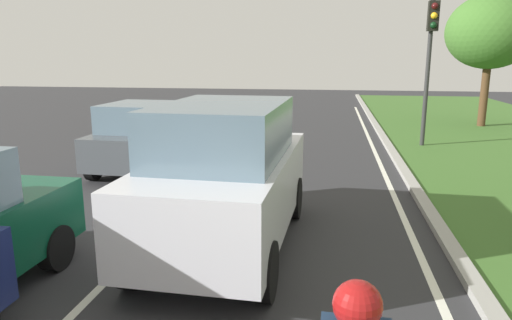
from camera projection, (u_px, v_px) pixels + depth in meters
name	position (u px, v px, depth m)	size (l,w,h in m)	color
ground_plane	(246.00, 169.00, 12.42)	(60.00, 60.00, 0.00)	#2D2D30
lane_line_center	(220.00, 168.00, 12.53)	(0.12, 32.00, 0.01)	silver
lane_line_right_edge	(385.00, 174.00, 11.86)	(0.12, 32.00, 0.01)	silver
curb_right	(405.00, 173.00, 11.77)	(0.24, 48.00, 0.12)	#9E9B93
car_suv_ahead	(227.00, 175.00, 7.09)	(2.10, 4.56, 2.28)	silver
car_hatchback_far	(142.00, 137.00, 12.10)	(1.83, 3.75, 1.78)	#474C51
traffic_light_near_right	(430.00, 46.00, 14.57)	(0.32, 0.50, 4.76)	#2D2D2D
tree_roadside_far	(491.00, 32.00, 18.78)	(3.51, 3.51, 5.40)	#4C331E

